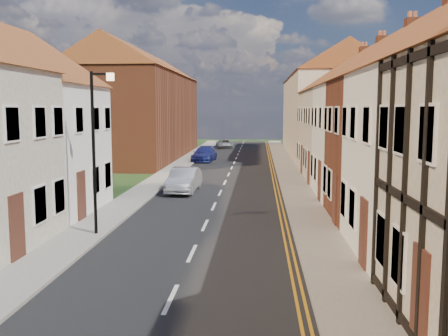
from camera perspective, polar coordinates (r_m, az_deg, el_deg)
name	(u,v)px	position (r m, az deg, el deg)	size (l,w,h in m)	color
road	(220,193)	(28.43, -0.45, -2.86)	(7.00, 90.00, 0.02)	black
pavement_left	(144,191)	(29.09, -9.13, -2.63)	(1.80, 90.00, 0.12)	#AAA29B
pavement_right	(298,193)	(28.42, 8.44, -2.83)	(1.80, 90.00, 0.12)	#AAA29B
cottage_r_cream_mid	(430,116)	(22.59, 22.48, 5.53)	(8.30, 5.20, 9.00)	brown
cottage_r_pink	(395,115)	(27.77, 18.96, 5.80)	(8.30, 6.00, 9.00)	white
cottage_r_white_far	(372,113)	(33.02, 16.55, 6.00)	(8.30, 5.20, 9.00)	beige
cottage_r_cream_far	(356,113)	(38.31, 14.81, 6.11)	(8.30, 6.00, 9.00)	beige
cottage_l_pink	(4,118)	(24.63, -23.88, 5.27)	(8.30, 6.30, 8.80)	white
block_right_far	(328,104)	(53.42, 11.76, 7.20)	(8.30, 24.20, 10.50)	beige
block_left_far	(140,103)	(49.30, -9.53, 7.30)	(8.30, 24.20, 10.50)	brown
lamppost	(96,143)	(18.96, -14.45, 2.83)	(0.88, 0.15, 6.00)	black
car_mid	(184,180)	(28.77, -4.58, -1.38)	(1.47, 4.22, 1.39)	#B2B4BB
car_far	(204,154)	(45.49, -2.28, 1.58)	(1.83, 4.51, 1.31)	navy
car_distant	(224,144)	(60.71, 0.04, 2.78)	(1.77, 3.84, 1.07)	#B3B7BC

